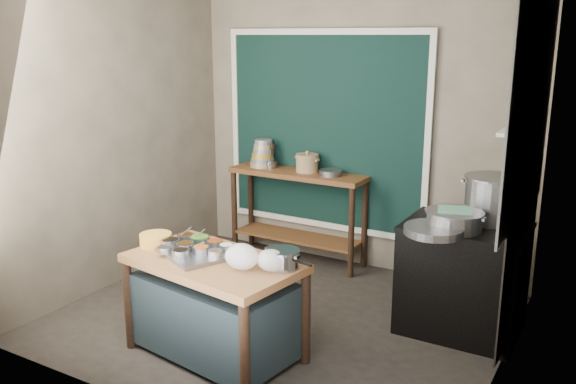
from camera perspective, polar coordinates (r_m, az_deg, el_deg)
The scene contains 30 objects.
floor at distance 5.21m, azimuth -0.78°, elevation -11.80°, with size 3.50×3.00×0.02m, color #29241F.
back_wall at distance 6.08m, azimuth 6.54°, elevation 5.91°, with size 3.50×0.02×2.80m, color #7C6E5F.
left_wall at distance 5.85m, azimuth -15.85°, elevation 5.11°, with size 0.02×3.00×2.80m, color #7C6E5F.
right_wall at distance 4.15m, azimuth 20.47°, elevation 1.10°, with size 0.02×3.00×2.80m, color #7C6E5F.
curtain_panel at distance 6.20m, azimuth 3.40°, elevation 5.67°, with size 2.10×0.02×1.90m, color black.
curtain_frame at distance 6.19m, azimuth 3.36°, elevation 5.66°, with size 2.22×0.03×2.02m, color beige, non-canonical shape.
tile_panel at distance 4.63m, azimuth 21.87°, elevation 7.92°, with size 0.02×1.70×1.70m, color #B2B2AA.
soot_patch at distance 4.97m, azimuth 20.87°, elevation -5.26°, with size 0.01×1.30×1.30m, color black.
wall_shelf at distance 4.97m, azimuth 20.94°, elevation 5.47°, with size 0.22×0.70×0.03m, color beige.
prep_table at distance 4.53m, azimuth -6.86°, elevation -10.70°, with size 1.25×0.72×0.75m, color brown.
back_counter at distance 6.32m, azimuth 0.89°, elevation -2.27°, with size 1.45×0.40×0.95m, color brown.
stove_block at distance 5.04m, azimuth 15.99°, elevation -7.93°, with size 0.90×0.68×0.85m, color black.
stove_top at distance 4.89m, azimuth 16.35°, elevation -3.15°, with size 0.92×0.69×0.03m, color black.
condiment_tray at distance 4.52m, azimuth -8.83°, elevation -5.51°, with size 0.59×0.42×0.03m, color gray.
condiment_bowls at distance 4.53m, azimuth -8.89°, elevation -4.94°, with size 0.54×0.41×0.06m.
yellow_basin at distance 4.72m, azimuth -12.27°, elevation -4.38°, with size 0.24×0.24×0.09m, color gold.
saucepan at distance 4.18m, azimuth -0.50°, elevation -6.26°, with size 0.24×0.24×0.13m, color gray, non-canonical shape.
plastic_bag_a at distance 4.16m, azimuth -4.35°, elevation -6.04°, with size 0.24×0.20×0.18m, color white.
plastic_bag_b at distance 4.13m, azimuth -1.61°, elevation -6.41°, with size 0.20×0.17×0.15m, color white.
bowl_stack at distance 6.42m, azimuth -2.35°, elevation 3.51°, with size 0.26×0.26×0.29m.
utensil_cup at distance 6.37m, azimuth -1.60°, elevation 2.63°, with size 0.13×0.13×0.08m, color gray.
ceramic_crock at distance 6.17m, azimuth 1.79°, elevation 2.63°, with size 0.24×0.24×0.16m, color #957E51, non-canonical shape.
wide_bowl at distance 6.03m, azimuth 4.02°, elevation 1.81°, with size 0.22×0.22×0.06m, color gray.
stock_pot at distance 4.99m, azimuth 18.61°, elevation -0.62°, with size 0.46×0.46×0.36m, color gray, non-canonical shape.
pot_lid at distance 4.77m, azimuth 20.19°, elevation -0.99°, with size 0.45×0.45×0.02m, color gray.
steamer at distance 4.73m, azimuth 15.30°, elevation -2.56°, with size 0.44×0.44×0.14m, color gray, non-canonical shape.
green_cloth at distance 4.71m, azimuth 15.36°, elevation -1.62°, with size 0.25×0.19×0.02m, color #5F9D81.
shallow_pan at distance 4.60m, azimuth 13.48°, elevation -3.51°, with size 0.44×0.44×0.06m, color gray.
shelf_bowl_stack at distance 4.90m, azimuth 20.91°, elevation 6.21°, with size 0.15×0.15×0.12m.
shelf_bowl_green at distance 5.11m, azimuth 21.27°, elevation 6.09°, with size 0.12×0.12×0.04m, color gray.
Camera 1 is at (2.41, -4.01, 2.29)m, focal length 38.00 mm.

